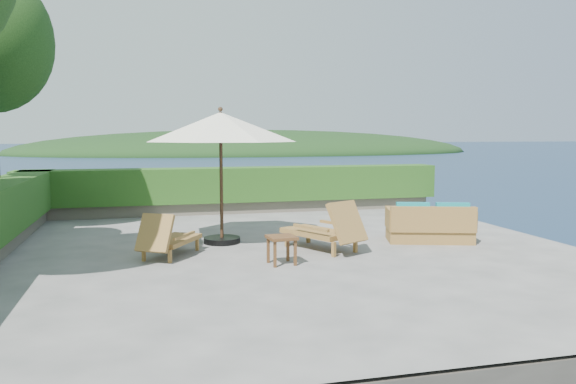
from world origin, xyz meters
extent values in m
plane|color=gray|center=(0.00, 0.00, 0.00)|extent=(12.00, 12.00, 0.00)
cube|color=#514B40|center=(0.00, 0.00, -1.55)|extent=(12.00, 12.00, 3.00)
ellipsoid|color=black|center=(25.00, 140.00, -3.00)|extent=(126.00, 57.60, 12.60)
cube|color=#666052|center=(0.00, 5.60, 0.18)|extent=(12.00, 0.60, 0.36)
cube|color=#214914|center=(0.00, 5.60, 0.85)|extent=(12.40, 0.90, 1.00)
cylinder|color=black|center=(-1.10, 1.08, 0.06)|extent=(1.00, 1.00, 0.12)
cylinder|color=#382314|center=(-1.10, 1.08, 1.41)|extent=(0.09, 0.09, 2.81)
cone|color=white|center=(-1.10, 1.08, 2.50)|extent=(4.15, 4.15, 0.62)
sphere|color=#382314|center=(-1.10, 1.08, 2.87)|extent=(0.13, 0.13, 0.10)
cube|color=olive|center=(-2.74, -0.32, 0.12)|extent=(0.08, 0.08, 0.25)
cube|color=olive|center=(-2.28, -0.59, 0.12)|extent=(0.08, 0.08, 0.25)
cube|color=olive|center=(-2.16, 0.68, 0.12)|extent=(0.08, 0.08, 0.25)
cube|color=olive|center=(-1.69, 0.40, 0.12)|extent=(0.08, 0.08, 0.25)
cube|color=olive|center=(-2.17, 0.13, 0.29)|extent=(1.18, 1.40, 0.09)
cube|color=olive|center=(-2.53, -0.49, 0.56)|extent=(0.75, 0.67, 0.67)
cube|color=olive|center=(-2.55, 0.13, 0.43)|extent=(0.46, 0.73, 0.05)
cube|color=olive|center=(-1.98, -0.20, 0.43)|extent=(0.46, 0.73, 0.05)
cube|color=olive|center=(0.79, -0.84, 0.15)|extent=(0.09, 0.09, 0.29)
cube|color=olive|center=(1.34, -0.54, 0.15)|extent=(0.09, 0.09, 0.29)
cube|color=olive|center=(0.16, 0.35, 0.15)|extent=(0.09, 0.09, 0.29)
cube|color=olive|center=(0.72, 0.64, 0.15)|extent=(0.09, 0.09, 0.29)
cube|color=olive|center=(0.70, 0.00, 0.34)|extent=(1.33, 1.63, 0.10)
cube|color=olive|center=(1.09, -0.74, 0.65)|extent=(0.87, 0.76, 0.78)
cube|color=olive|center=(0.47, -0.37, 0.50)|extent=(0.50, 0.87, 0.06)
cube|color=olive|center=(1.14, -0.02, 0.50)|extent=(0.50, 0.87, 0.06)
cube|color=brown|center=(-0.49, -1.38, 0.23)|extent=(0.05, 0.05, 0.47)
cube|color=brown|center=(-0.11, -1.34, 0.23)|extent=(0.05, 0.05, 0.47)
cube|color=brown|center=(-0.53, -1.00, 0.23)|extent=(0.05, 0.05, 0.47)
cube|color=brown|center=(-0.15, -0.96, 0.23)|extent=(0.05, 0.05, 0.47)
cube|color=brown|center=(-0.32, -1.17, 0.49)|extent=(0.54, 0.54, 0.05)
cube|color=olive|center=(3.33, 0.15, 0.20)|extent=(1.98, 1.39, 0.40)
cube|color=olive|center=(3.20, -0.25, 0.55)|extent=(1.75, 0.67, 0.55)
cube|color=olive|center=(2.51, 0.40, 0.50)|extent=(0.38, 0.89, 0.45)
cube|color=olive|center=(4.15, -0.11, 0.50)|extent=(0.38, 0.89, 0.45)
cube|color=#138089|center=(2.94, 0.32, 0.49)|extent=(0.96, 0.92, 0.18)
cube|color=#138089|center=(3.74, 0.07, 0.49)|extent=(0.96, 0.92, 0.18)
cube|color=#138089|center=(2.83, -0.03, 0.72)|extent=(0.71, 0.34, 0.36)
cube|color=#138089|center=(3.63, -0.28, 0.72)|extent=(0.71, 0.34, 0.36)
camera|label=1|loc=(-2.66, -10.85, 2.36)|focal=35.00mm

